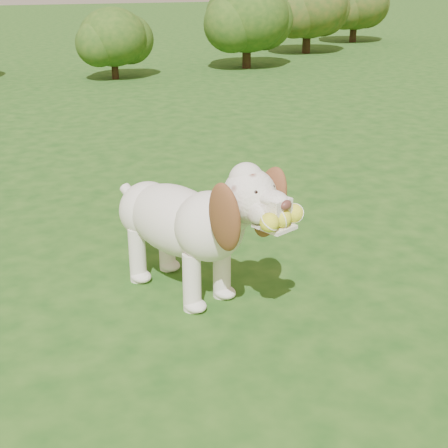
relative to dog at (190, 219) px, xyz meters
name	(u,v)px	position (x,y,z in m)	size (l,w,h in m)	color
ground	(154,254)	(-0.03, 0.64, -0.48)	(80.00, 80.00, 0.00)	#184513
dog	(190,219)	(0.00, 0.00, 0.00)	(0.78, 1.35, 0.90)	white
shrub_d	(247,16)	(4.50, 8.58, 0.53)	(1.65, 1.65, 1.71)	#382314
shrub_f	(308,4)	(6.96, 10.34, 0.65)	(1.85, 1.85, 1.92)	#382314
shrub_h	(355,1)	(9.53, 12.12, 0.62)	(1.81, 1.81, 1.87)	#382314
shrub_c	(113,37)	(1.70, 8.25, 0.26)	(1.20, 1.20, 1.25)	#382314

